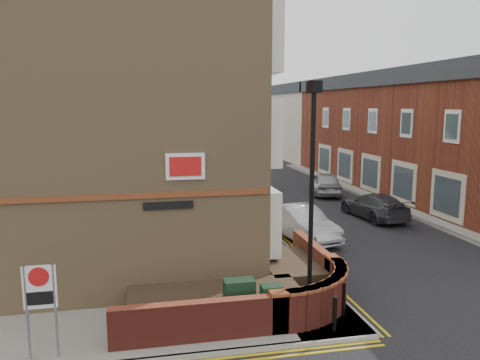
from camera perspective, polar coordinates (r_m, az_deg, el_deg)
name	(u,v)px	position (r m, az deg, el deg)	size (l,w,h in m)	color
ground	(262,351)	(11.94, 2.74, -20.08)	(120.00, 120.00, 0.00)	black
pavement_corner	(115,333)	(12.96, -14.99, -17.59)	(13.00, 3.00, 0.12)	gray
pavement_main	(227,206)	(27.11, -1.61, -3.14)	(2.00, 32.00, 0.12)	gray
pavement_far	(428,208)	(28.47, 21.94, -3.22)	(4.00, 40.00, 0.12)	gray
kerb_main_near	(244,205)	(27.30, 0.46, -3.05)	(0.15, 32.00, 0.12)	gray
kerb_main_far	(396,210)	(27.42, 18.45, -3.47)	(0.15, 40.00, 0.12)	gray
yellow_lines_main	(248,206)	(27.36, 0.97, -3.14)	(0.28, 32.00, 0.01)	gold
corner_building	(136,94)	(18.08, -12.58, 10.20)	(8.95, 10.40, 13.60)	#9C7D53
garden_wall	(241,307)	(14.11, 0.12, -15.24)	(6.80, 6.00, 1.20)	maroon
lamppost	(311,201)	(12.30, 8.70, -2.60)	(0.25, 0.50, 6.30)	black
utility_cabinet_large	(239,301)	(12.69, -0.10, -14.58)	(0.80, 0.45, 1.20)	black
utility_cabinet_small	(272,305)	(12.62, 3.87, -15.00)	(0.55, 0.40, 1.10)	black
bollard_near	(335,314)	(12.61, 11.47, -15.68)	(0.11, 0.11, 0.90)	black
bollard_far	(344,299)	(13.50, 12.51, -13.99)	(0.11, 0.11, 0.90)	black
zone_sign	(40,295)	(11.61, -23.19, -12.73)	(0.72, 0.07, 2.20)	slate
far_terrace	(416,133)	(32.10, 20.66, 5.37)	(5.40, 30.40, 8.00)	maroon
far_terrace_cream	(305,122)	(51.07, 7.94, 7.06)	(5.40, 12.40, 8.00)	beige
tree_near	(233,127)	(24.59, -0.85, 6.52)	(3.64, 3.65, 6.70)	#382B1E
tree_mid	(211,114)	(32.46, -3.55, 8.02)	(4.03, 4.03, 7.42)	#382B1E
tree_far	(198,116)	(40.40, -5.18, 7.81)	(3.81, 3.81, 7.00)	#382B1E
traffic_light_assembly	(211,146)	(35.57, -3.55, 4.22)	(0.20, 0.16, 4.20)	black
silver_car_near	(301,223)	(20.69, 7.43, -5.20)	(1.54, 4.40, 1.45)	#9FA1A6
red_car_main	(246,181)	(31.50, 0.71, -0.14)	(2.48, 5.37, 1.49)	maroon
grey_car_far	(374,206)	(25.25, 16.03, -3.04)	(1.83, 4.51, 1.31)	#333439
silver_car_far	(325,183)	(31.22, 10.33, -0.36)	(1.77, 4.40, 1.50)	#93949A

